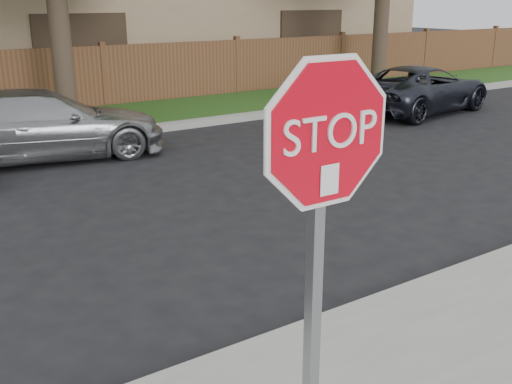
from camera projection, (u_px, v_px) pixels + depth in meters
stop_sign at (323, 197)px, 2.89m from camera, size 1.01×0.13×2.55m
sedan_right at (42, 125)px, 10.54m from camera, size 4.45×2.35×1.23m
sedan_far_right at (421, 89)px, 14.91m from camera, size 4.40×2.52×1.15m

